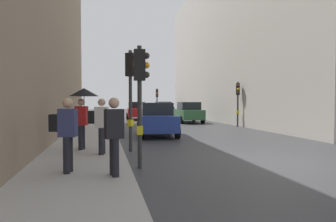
% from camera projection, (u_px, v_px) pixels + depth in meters
% --- Properties ---
extents(ground_plane, '(120.00, 120.00, 0.00)m').
position_uv_depth(ground_plane, '(278.00, 162.00, 8.89)').
color(ground_plane, '#38383A').
extents(sidewalk_kerb, '(2.64, 40.00, 0.16)m').
position_uv_depth(sidewalk_kerb, '(89.00, 139.00, 13.47)').
color(sidewalk_kerb, '#A8A5A0').
rests_on(sidewalk_kerb, ground).
extents(building_facade_right, '(12.00, 28.46, 13.74)m').
position_uv_depth(building_facade_right, '(273.00, 48.00, 27.53)').
color(building_facade_right, '#B2ADA3').
rests_on(building_facade_right, ground).
extents(traffic_light_mid_street, '(0.33, 0.45, 3.22)m').
position_uv_depth(traffic_light_mid_street, '(238.00, 96.00, 20.82)').
color(traffic_light_mid_street, '#2D2D2D').
rests_on(traffic_light_mid_street, ground).
extents(traffic_light_far_median, '(0.25, 0.43, 3.23)m').
position_uv_depth(traffic_light_far_median, '(157.00, 98.00, 31.95)').
color(traffic_light_far_median, '#2D2D2D').
rests_on(traffic_light_far_median, ground).
extents(traffic_light_near_right, '(0.44, 0.38, 3.69)m').
position_uv_depth(traffic_light_near_right, '(131.00, 82.00, 10.61)').
color(traffic_light_near_right, '#2D2D2D').
rests_on(traffic_light_near_right, ground).
extents(traffic_light_near_left, '(0.43, 0.24, 3.35)m').
position_uv_depth(traffic_light_near_left, '(140.00, 84.00, 7.96)').
color(traffic_light_near_left, '#2D2D2D').
rests_on(traffic_light_near_left, ground).
extents(car_dark_suv, '(2.26, 4.32, 1.76)m').
position_uv_depth(car_dark_suv, '(163.00, 109.00, 36.97)').
color(car_dark_suv, black).
rests_on(car_dark_suv, ground).
extents(car_blue_van, '(2.27, 4.33, 1.76)m').
position_uv_depth(car_blue_van, '(157.00, 119.00, 15.70)').
color(car_blue_van, navy).
rests_on(car_blue_van, ground).
extents(car_red_sedan, '(2.23, 4.30, 1.76)m').
position_uv_depth(car_red_sedan, '(137.00, 111.00, 29.25)').
color(car_red_sedan, red).
rests_on(car_red_sedan, ground).
extents(car_green_estate, '(2.12, 4.25, 1.76)m').
position_uv_depth(car_green_estate, '(188.00, 112.00, 25.00)').
color(car_green_estate, '#2D6038').
rests_on(car_green_estate, ground).
extents(pedestrian_with_umbrella, '(1.00, 1.00, 2.14)m').
position_uv_depth(pedestrian_with_umbrella, '(83.00, 101.00, 10.13)').
color(pedestrian_with_umbrella, black).
rests_on(pedestrian_with_umbrella, sidewalk_kerb).
extents(pedestrian_with_black_backpack, '(0.65, 0.41, 1.77)m').
position_uv_depth(pedestrian_with_black_backpack, '(100.00, 123.00, 9.22)').
color(pedestrian_with_black_backpack, black).
rests_on(pedestrian_with_black_backpack, sidewalk_kerb).
extents(pedestrian_with_grey_backpack, '(0.65, 0.40, 1.77)m').
position_uv_depth(pedestrian_with_grey_backpack, '(66.00, 130.00, 6.86)').
color(pedestrian_with_grey_backpack, black).
rests_on(pedestrian_with_grey_backpack, sidewalk_kerb).
extents(pedestrian_in_dark_coat, '(0.45, 0.35, 1.77)m').
position_uv_depth(pedestrian_in_dark_coat, '(114.00, 133.00, 6.56)').
color(pedestrian_in_dark_coat, black).
rests_on(pedestrian_in_dark_coat, sidewalk_kerb).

